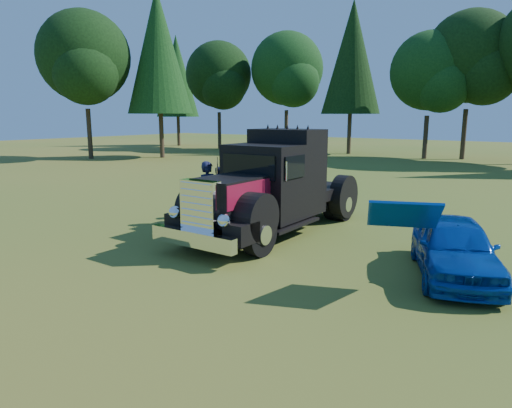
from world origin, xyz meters
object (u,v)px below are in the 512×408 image
object	(u,v)px
spectator_far	(221,192)
distant_teal_car	(272,148)
diamond_t_truck	(271,190)
hotrod_coupe	(454,247)
spectator_near	(209,193)

from	to	relation	value
spectator_far	distant_teal_car	size ratio (longest dim) A/B	0.45
diamond_t_truck	hotrod_coupe	size ratio (longest dim) A/B	1.67
spectator_near	diamond_t_truck	bearing A→B (deg)	-71.00
hotrod_coupe	spectator_near	xyz separation A→B (m)	(-7.46, 0.67, 0.35)
spectator_near	spectator_far	bearing A→B (deg)	30.05
hotrod_coupe	spectator_far	xyz separation A→B (m)	(-7.76, 1.65, 0.21)
diamond_t_truck	spectator_near	xyz separation A→B (m)	(-2.21, -0.22, -0.28)
diamond_t_truck	spectator_near	world-z (taller)	diamond_t_truck
diamond_t_truck	spectator_near	bearing A→B (deg)	-174.40
spectator_near	spectator_far	distance (m)	1.04
spectator_far	distant_teal_car	bearing A→B (deg)	51.35
diamond_t_truck	spectator_near	size ratio (longest dim) A/B	3.58
hotrod_coupe	spectator_near	bearing A→B (deg)	174.88
spectator_far	distant_teal_car	distance (m)	25.45
spectator_far	distant_teal_car	world-z (taller)	spectator_far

